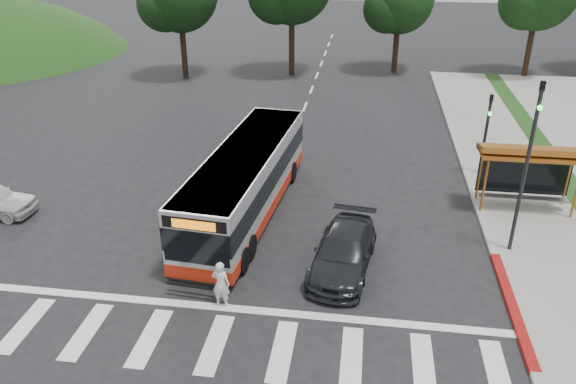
# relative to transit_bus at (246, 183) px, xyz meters

# --- Properties ---
(ground) EXTENTS (140.00, 140.00, 0.00)m
(ground) POSITION_rel_transit_bus_xyz_m (0.73, -3.05, -1.42)
(ground) COLOR black
(ground) RESTS_ON ground
(sidewalk_east) EXTENTS (4.00, 40.00, 0.12)m
(sidewalk_east) POSITION_rel_transit_bus_xyz_m (11.73, 4.95, -1.36)
(sidewalk_east) COLOR gray
(sidewalk_east) RESTS_ON ground
(curb_east) EXTENTS (0.30, 40.00, 0.15)m
(curb_east) POSITION_rel_transit_bus_xyz_m (9.73, 4.95, -1.35)
(curb_east) COLOR #9E9991
(curb_east) RESTS_ON ground
(curb_east_red) EXTENTS (0.32, 6.00, 0.15)m
(curb_east_red) POSITION_rel_transit_bus_xyz_m (9.73, -5.05, -1.35)
(curb_east_red) COLOR maroon
(curb_east_red) RESTS_ON ground
(crosswalk_ladder) EXTENTS (18.00, 2.60, 0.01)m
(crosswalk_ladder) POSITION_rel_transit_bus_xyz_m (0.73, -8.05, -1.42)
(crosswalk_ladder) COLOR silver
(crosswalk_ladder) RESTS_ON ground
(bus_shelter) EXTENTS (4.20, 1.60, 2.86)m
(bus_shelter) POSITION_rel_transit_bus_xyz_m (11.53, 2.06, 0.93)
(bus_shelter) COLOR #A2591B
(bus_shelter) RESTS_ON sidewalk_east
(traffic_signal_ne_tall) EXTENTS (0.18, 0.37, 6.50)m
(traffic_signal_ne_tall) POSITION_rel_transit_bus_xyz_m (10.33, -1.56, 2.45)
(traffic_signal_ne_tall) COLOR black
(traffic_signal_ne_tall) RESTS_ON ground
(traffic_signal_ne_short) EXTENTS (0.18, 0.37, 4.00)m
(traffic_signal_ne_short) POSITION_rel_transit_bus_xyz_m (10.33, 5.44, 1.05)
(traffic_signal_ne_short) COLOR black
(traffic_signal_ne_short) RESTS_ON ground
(transit_bus) EXTENTS (3.36, 11.19, 2.85)m
(transit_bus) POSITION_rel_transit_bus_xyz_m (0.00, 0.00, 0.00)
(transit_bus) COLOR #B5B7BA
(transit_bus) RESTS_ON ground
(pedestrian) EXTENTS (0.64, 0.46, 1.62)m
(pedestrian) POSITION_rel_transit_bus_xyz_m (0.48, -6.19, -0.61)
(pedestrian) COLOR white
(pedestrian) RESTS_ON ground
(dark_sedan) EXTENTS (2.54, 4.96, 1.38)m
(dark_sedan) POSITION_rel_transit_bus_xyz_m (4.22, -3.55, -0.73)
(dark_sedan) COLOR #222527
(dark_sedan) RESTS_ON ground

